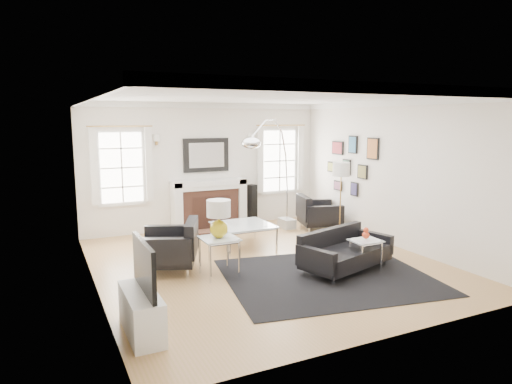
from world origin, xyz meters
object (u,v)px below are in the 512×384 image
armchair_right (317,214)px  arc_floor_lamp (271,172)px  sofa (343,252)px  gourd_lamp (219,216)px  fireplace (210,205)px  coffee_table (243,226)px  armchair_left (172,248)px

armchair_right → arc_floor_lamp: size_ratio=0.44×
sofa → armchair_right: bearing=65.8°
sofa → gourd_lamp: bearing=162.8°
fireplace → armchair_right: bearing=-26.8°
armchair_right → coffee_table: size_ratio=1.09×
armchair_right → coffee_table: (-2.08, -0.64, 0.07)m
fireplace → coffee_table: size_ratio=1.65×
armchair_right → sofa: bearing=-114.2°
armchair_left → coffee_table: 1.74m
armchair_left → armchair_right: (3.67, 1.36, -0.03)m
fireplace → arc_floor_lamp: bearing=-56.7°
sofa → armchair_right: armchair_right is taller
gourd_lamp → arc_floor_lamp: arc_floor_lamp is taller
sofa → armchair_right: 2.79m
sofa → gourd_lamp: (-1.93, 0.60, 0.67)m
sofa → coffee_table: size_ratio=1.73×
armchair_left → arc_floor_lamp: (2.39, 1.12, 1.00)m
armchair_left → gourd_lamp: gourd_lamp is taller
sofa → coffee_table: 2.12m
coffee_table → arc_floor_lamp: arc_floor_lamp is taller
gourd_lamp → sofa: bearing=-17.2°
gourd_lamp → armchair_right: bearing=32.3°
fireplace → arc_floor_lamp: (0.86, -1.31, 0.83)m
fireplace → gourd_lamp: bearing=-107.2°
armchair_right → arc_floor_lamp: bearing=-169.7°
armchair_right → arc_floor_lamp: arc_floor_lamp is taller
sofa → gourd_lamp: size_ratio=2.99×
armchair_left → coffee_table: (1.59, 0.71, 0.05)m
coffee_table → arc_floor_lamp: 1.31m
armchair_left → fireplace: bearing=57.8°
fireplace → arc_floor_lamp: size_ratio=0.67×
armchair_left → arc_floor_lamp: arc_floor_lamp is taller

